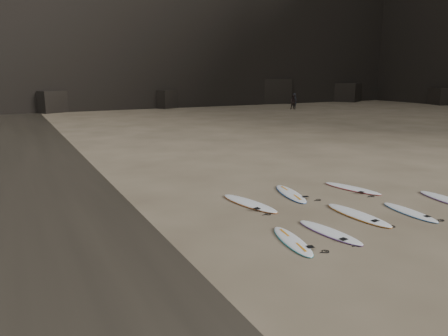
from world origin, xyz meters
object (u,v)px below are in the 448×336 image
object	(u,v)px
surfboard_3	(409,212)
person_a	(295,101)
surfboard_0	(292,241)
surfboard_1	(330,232)
surfboard_5	(249,203)
person_b	(294,102)
surfboard_6	(291,193)
surfboard_7	(352,188)
surfboard_2	(358,215)

from	to	relation	value
surfboard_3	person_a	world-z (taller)	person_a
surfboard_3	person_a	xyz separation A→B (m)	(21.97, 37.03, 0.92)
surfboard_0	person_a	world-z (taller)	person_a
surfboard_3	surfboard_1	bearing A→B (deg)	-171.55
surfboard_5	person_b	bearing A→B (deg)	41.06
surfboard_5	person_a	xyz separation A→B (m)	(26.27, 33.76, 0.91)
surfboard_0	surfboard_5	distance (m)	3.66
surfboard_1	surfboard_5	bearing A→B (deg)	94.44
surfboard_1	person_a	size ratio (longest dim) A/B	1.26
surfboard_5	surfboard_3	bearing A→B (deg)	-48.36
surfboard_0	person_a	bearing A→B (deg)	65.43
surfboard_6	person_b	world-z (taller)	person_b
person_a	person_b	size ratio (longest dim) A/B	1.07
surfboard_3	surfboard_5	size ratio (longest dim) A/B	0.84
surfboard_0	surfboard_7	world-z (taller)	surfboard_7
person_a	person_b	xyz separation A→B (m)	(-1.16, -1.40, -0.06)
surfboard_0	surfboard_2	size ratio (longest dim) A/B	0.83
surfboard_0	surfboard_7	bearing A→B (deg)	44.17
surfboard_0	surfboard_6	xyz separation A→B (m)	(2.75, 3.97, 0.01)
surfboard_3	surfboard_7	bearing A→B (deg)	86.63
surfboard_1	surfboard_6	bearing A→B (deg)	64.25
surfboard_1	person_a	bearing A→B (deg)	49.29
surfboard_2	person_b	world-z (taller)	person_b
surfboard_0	surfboard_6	world-z (taller)	surfboard_6
person_a	person_b	bearing A→B (deg)	129.82
surfboard_2	surfboard_7	bearing A→B (deg)	48.53
surfboard_7	person_a	world-z (taller)	person_a
surfboard_2	surfboard_7	distance (m)	3.43
surfboard_0	surfboard_3	distance (m)	5.01
surfboard_0	surfboard_7	xyz separation A→B (m)	(5.42, 3.51, 0.00)
surfboard_7	person_b	world-z (taller)	person_b
surfboard_1	surfboard_7	bearing A→B (deg)	34.10
surfboard_6	surfboard_7	distance (m)	2.71
surfboard_6	person_a	size ratio (longest dim) A/B	1.36
surfboard_0	surfboard_1	distance (m)	1.37
surfboard_5	person_a	size ratio (longest dim) A/B	1.44
surfboard_6	surfboard_7	world-z (taller)	surfboard_6
surfboard_2	surfboard_6	size ratio (longest dim) A/B	1.05
surfboard_5	surfboard_6	xyz separation A→B (m)	(2.05, 0.37, -0.00)
surfboard_7	person_a	xyz separation A→B (m)	(21.55, 33.85, 0.92)
surfboard_5	surfboard_7	world-z (taller)	surfboard_5
surfboard_6	person_b	distance (m)	39.44
surfboard_6	surfboard_7	bearing A→B (deg)	3.47
surfboard_1	person_a	distance (m)	45.25
surfboard_0	surfboard_2	xyz separation A→B (m)	(3.23, 0.87, 0.01)
surfboard_0	surfboard_5	size ratio (longest dim) A/B	0.83
surfboard_7	person_b	bearing A→B (deg)	43.20
surfboard_1	person_b	bearing A→B (deg)	49.50
surfboard_5	surfboard_7	bearing A→B (deg)	-12.20
surfboard_6	person_a	xyz separation A→B (m)	(24.22, 33.39, 0.92)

